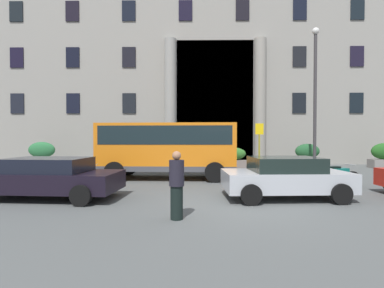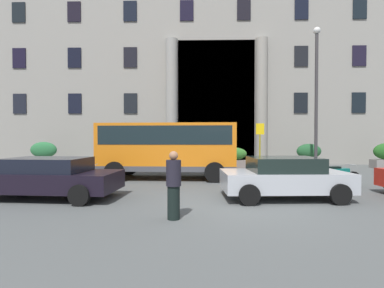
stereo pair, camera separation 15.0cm
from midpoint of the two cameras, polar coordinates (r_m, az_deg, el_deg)
ground_plane at (r=8.55m, az=10.06°, el=-12.42°), size 80.00×64.00×0.12m
office_building_facade at (r=27.06m, az=4.25°, el=19.21°), size 36.74×9.69×20.68m
orange_minibus at (r=13.79m, az=-4.53°, el=-0.33°), size 6.46×2.74×2.64m
bus_stop_sign at (r=15.90m, az=13.69°, el=0.23°), size 0.44×0.08×2.75m
hedge_planter_entrance_left at (r=21.75m, az=-27.37°, el=-1.94°), size 1.88×0.72×1.70m
hedge_planter_west at (r=19.88m, az=-16.16°, el=-2.33°), size 1.88×0.79×1.56m
hedge_planter_far_west at (r=20.47m, az=22.53°, el=-2.25°), size 1.68×0.85×1.58m
hedge_planter_east at (r=18.72m, az=8.28°, el=-2.80°), size 1.96×0.76×1.36m
white_taxi_kerbside at (r=10.35m, az=-26.51°, el=-5.94°), size 4.61×2.30×1.31m
parked_coupe_end at (r=9.73m, az=18.28°, el=-6.28°), size 4.01×2.25×1.33m
scooter_by_planter at (r=12.81m, az=27.29°, el=-5.63°), size 2.02×0.75×0.89m
motorcycle_near_kerb at (r=12.31m, az=-21.10°, el=-5.87°), size 1.95×0.59×0.89m
pedestrian_woman_dark_dress at (r=6.90m, az=-3.07°, el=-8.21°), size 0.36×0.36×1.64m
lamppost_plaza_centre at (r=18.15m, az=23.84°, el=10.07°), size 0.40×0.40×8.30m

